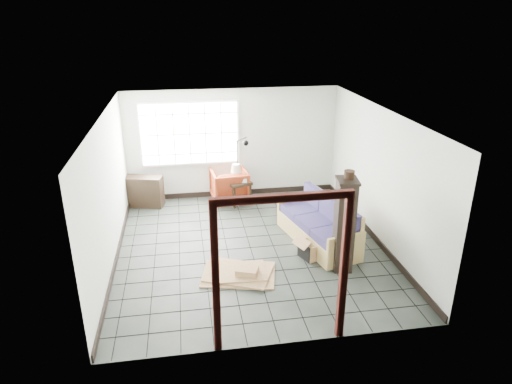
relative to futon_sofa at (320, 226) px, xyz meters
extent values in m
plane|color=black|center=(-1.39, -0.03, -0.33)|extent=(5.50, 5.50, 0.00)
cube|color=silver|center=(-1.39, 2.72, 0.97)|extent=(5.00, 0.02, 2.60)
cube|color=silver|center=(-1.39, -2.78, 0.97)|extent=(5.00, 0.02, 2.60)
cube|color=silver|center=(-3.89, -0.03, 0.97)|extent=(0.02, 5.50, 2.60)
cube|color=silver|center=(1.11, -0.03, 0.97)|extent=(0.02, 5.50, 2.60)
cube|color=white|center=(-1.39, -0.03, 2.27)|extent=(5.00, 5.50, 0.02)
cube|color=black|center=(-1.39, 2.70, -0.27)|extent=(4.95, 0.03, 0.12)
cube|color=black|center=(-3.87, -0.03, -0.27)|extent=(0.03, 5.45, 0.12)
cube|color=black|center=(1.09, -0.03, -0.27)|extent=(0.03, 5.45, 0.12)
cube|color=silver|center=(-2.39, 2.68, 1.27)|extent=(2.32, 0.06, 1.52)
cube|color=white|center=(-2.39, 2.64, 1.27)|extent=(2.20, 0.02, 1.40)
cube|color=#38100C|center=(-2.24, -2.73, 0.72)|extent=(0.10, 0.08, 2.10)
cube|color=#38100C|center=(-0.54, -2.73, 0.72)|extent=(0.10, 0.08, 2.10)
cube|color=#38100C|center=(-1.39, -2.73, 1.82)|extent=(1.80, 0.08, 0.10)
cube|color=#9C7F46|center=(-0.06, -0.01, -0.15)|extent=(1.20, 2.04, 0.35)
cube|color=#9C7F46|center=(0.17, -0.97, -0.02)|extent=(0.76, 0.24, 0.61)
cube|color=#9C7F46|center=(-0.29, 0.94, -0.02)|extent=(0.76, 0.24, 0.61)
cube|color=#9C7F46|center=(0.27, 0.07, 0.20)|extent=(0.53, 1.88, 0.67)
cube|color=#19183E|center=(0.07, -0.63, 0.10)|extent=(0.82, 0.76, 0.15)
cube|color=#19183E|center=(0.34, -0.57, 0.33)|extent=(0.27, 0.63, 0.50)
cube|color=#19183E|center=(-0.08, -0.02, 0.10)|extent=(0.82, 0.76, 0.15)
cube|color=#19183E|center=(0.19, 0.05, 0.33)|extent=(0.27, 0.63, 0.50)
cube|color=#19183E|center=(-0.23, 0.60, 0.10)|extent=(0.82, 0.76, 0.15)
cube|color=#19183E|center=(0.04, 0.66, 0.33)|extent=(0.27, 0.63, 0.50)
imported|color=maroon|center=(-1.53, 2.37, 0.10)|extent=(0.90, 0.85, 0.85)
cube|color=black|center=(-1.34, 2.14, 0.21)|extent=(0.65, 0.65, 0.06)
cube|color=black|center=(-1.47, 1.88, -0.07)|extent=(0.06, 0.06, 0.51)
cube|color=black|center=(-1.08, 2.01, -0.07)|extent=(0.06, 0.06, 0.51)
cube|color=black|center=(-1.60, 2.27, -0.07)|extent=(0.06, 0.06, 0.51)
cube|color=black|center=(-1.21, 2.40, -0.07)|extent=(0.06, 0.06, 0.51)
cylinder|color=black|center=(-1.38, 2.21, 0.31)|extent=(0.12, 0.12, 0.14)
cylinder|color=black|center=(-1.38, 2.21, 0.42)|extent=(0.03, 0.03, 0.10)
cone|color=beige|center=(-1.38, 2.21, 0.53)|extent=(0.32, 0.32, 0.19)
cube|color=silver|center=(-1.29, 2.12, 0.29)|extent=(0.32, 0.27, 0.10)
cylinder|color=black|center=(-1.43, 2.14, 0.29)|extent=(0.03, 0.07, 0.06)
cylinder|color=black|center=(-1.33, 2.37, -0.31)|extent=(0.31, 0.31, 0.03)
cylinder|color=black|center=(-1.33, 2.37, 0.42)|extent=(0.03, 0.03, 1.46)
cylinder|color=black|center=(-1.24, 2.28, 1.19)|extent=(0.24, 0.11, 0.13)
sphere|color=black|center=(-1.15, 2.20, 1.12)|extent=(0.17, 0.17, 0.13)
cube|color=black|center=(-3.54, 2.37, 0.03)|extent=(0.98, 0.57, 0.72)
cube|color=black|center=(-3.54, 2.37, 0.04)|extent=(0.91, 0.51, 0.03)
cube|color=black|center=(0.09, -1.01, 0.50)|extent=(0.37, 0.46, 1.65)
cube|color=black|center=(0.09, -1.01, 1.33)|extent=(0.42, 0.50, 0.04)
cylinder|color=black|center=(0.12, -0.97, 1.41)|extent=(0.21, 0.21, 0.13)
cube|color=brown|center=(-0.28, -0.54, -0.32)|extent=(0.56, 0.51, 0.02)
cube|color=black|center=(-0.49, -0.63, -0.17)|extent=(0.16, 0.34, 0.31)
cube|color=brown|center=(-0.07, -0.45, -0.17)|extent=(0.16, 0.34, 0.31)
cube|color=brown|center=(-0.21, -0.71, -0.17)|extent=(0.43, 0.19, 0.31)
cube|color=brown|center=(-0.35, -0.37, -0.17)|extent=(0.43, 0.19, 0.31)
cube|color=brown|center=(-0.55, -0.65, 0.04)|extent=(0.30, 0.40, 0.13)
cube|color=brown|center=(-0.01, -0.43, 0.04)|extent=(0.30, 0.40, 0.13)
cube|color=brown|center=(-1.74, -0.96, -0.31)|extent=(1.40, 1.12, 0.03)
cube|color=brown|center=(-1.74, -0.96, -0.29)|extent=(1.31, 1.17, 0.03)
cube|color=brown|center=(-1.74, -0.96, -0.26)|extent=(0.97, 0.72, 0.03)
cube|color=brown|center=(-1.60, -1.05, -0.20)|extent=(0.44, 0.40, 0.10)
camera|label=1|loc=(-2.53, -7.70, 3.94)|focal=32.00mm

